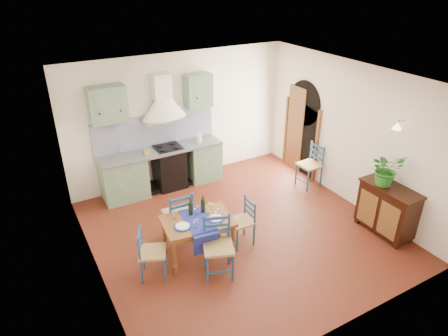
{
  "coord_description": "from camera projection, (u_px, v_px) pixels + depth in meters",
  "views": [
    {
      "loc": [
        -3.18,
        -5.06,
        4.35
      ],
      "look_at": [
        -0.16,
        0.3,
        1.21
      ],
      "focal_mm": 32.0,
      "sensor_mm": 36.0,
      "label": 1
    }
  ],
  "objects": [
    {
      "name": "floor",
      "position": [
        240.0,
        231.0,
        7.29
      ],
      "size": [
        5.0,
        5.0,
        0.0
      ],
      "primitive_type": "plane",
      "color": "#481C0F",
      "rests_on": "ground"
    },
    {
      "name": "back_wall",
      "position": [
        165.0,
        140.0,
        8.39
      ],
      "size": [
        5.0,
        0.96,
        2.8
      ],
      "color": "silver",
      "rests_on": "ground"
    },
    {
      "name": "right_wall",
      "position": [
        340.0,
        133.0,
        7.99
      ],
      "size": [
        0.26,
        5.0,
        2.8
      ],
      "color": "silver",
      "rests_on": "ground"
    },
    {
      "name": "left_wall",
      "position": [
        89.0,
        202.0,
        5.56
      ],
      "size": [
        0.04,
        5.0,
        2.8
      ],
      "primitive_type": "cube",
      "color": "silver",
      "rests_on": "ground"
    },
    {
      "name": "ceiling",
      "position": [
        243.0,
        79.0,
        6.02
      ],
      "size": [
        5.0,
        5.0,
        0.01
      ],
      "primitive_type": "cube",
      "color": "silver",
      "rests_on": "back_wall"
    },
    {
      "name": "dining_table",
      "position": [
        198.0,
        224.0,
        6.41
      ],
      "size": [
        1.19,
        0.91,
        1.02
      ],
      "color": "brown",
      "rests_on": "ground"
    },
    {
      "name": "chair_near",
      "position": [
        218.0,
        246.0,
        6.11
      ],
      "size": [
        0.59,
        0.59,
        0.98
      ],
      "color": "navy",
      "rests_on": "ground"
    },
    {
      "name": "chair_far",
      "position": [
        179.0,
        215.0,
        6.86
      ],
      "size": [
        0.47,
        0.47,
        0.98
      ],
      "color": "navy",
      "rests_on": "ground"
    },
    {
      "name": "chair_left",
      "position": [
        150.0,
        253.0,
        6.07
      ],
      "size": [
        0.52,
        0.52,
        0.86
      ],
      "color": "navy",
      "rests_on": "ground"
    },
    {
      "name": "chair_right",
      "position": [
        243.0,
        221.0,
        6.83
      ],
      "size": [
        0.4,
        0.4,
        0.83
      ],
      "color": "navy",
      "rests_on": "ground"
    },
    {
      "name": "chair_spare",
      "position": [
        311.0,
        165.0,
        8.61
      ],
      "size": [
        0.46,
        0.46,
        0.95
      ],
      "color": "navy",
      "rests_on": "ground"
    },
    {
      "name": "sideboard",
      "position": [
        387.0,
        208.0,
        7.05
      ],
      "size": [
        0.5,
        1.05,
        0.94
      ],
      "color": "black",
      "rests_on": "ground"
    },
    {
      "name": "potted_plant",
      "position": [
        387.0,
        169.0,
        6.81
      ],
      "size": [
        0.66,
        0.61,
        0.6
      ],
      "primitive_type": "imported",
      "rotation": [
        0.0,
        0.0,
        -0.31
      ],
      "color": "#237022",
      "rests_on": "sideboard"
    }
  ]
}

